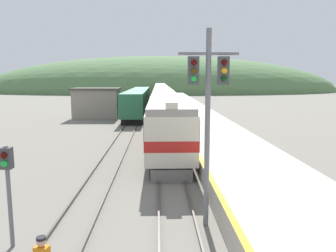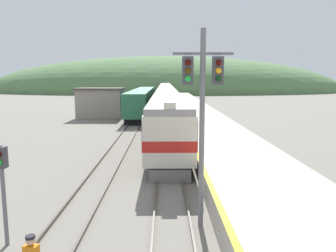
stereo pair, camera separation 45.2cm
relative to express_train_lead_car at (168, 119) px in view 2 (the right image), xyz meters
name	(u,v)px [view 2 (the right image)]	position (x,y,z in m)	size (l,w,h in m)	color
track_main	(166,103)	(0.00, 47.87, -2.14)	(1.52, 180.00, 0.16)	#4C443D
track_siding	(148,103)	(-3.98, 47.87, -2.14)	(1.52, 180.00, 0.16)	#4C443D
platform	(192,109)	(4.44, 27.87, -1.69)	(5.67, 140.00, 1.08)	#BCB5A5
distant_hills	(165,92)	(0.00, 111.61, -2.22)	(148.63, 66.89, 29.27)	#517547
station_shed	(101,103)	(-9.51, 19.71, -0.05)	(6.76, 4.76, 4.30)	gray
express_train_lead_car	(168,119)	(0.00, 0.00, 0.00)	(3.02, 21.37, 4.42)	black
carriage_second	(166,101)	(0.00, 23.12, -0.01)	(3.01, 22.64, 4.06)	black
carriage_third	(166,94)	(0.00, 46.64, -0.01)	(3.01, 22.64, 4.06)	black
carriage_fourth	(165,90)	(0.00, 70.16, -0.01)	(3.01, 22.64, 4.06)	black
siding_train	(142,101)	(-3.98, 27.24, -0.25)	(2.90, 32.35, 3.81)	black
signal_mast_main	(202,100)	(1.12, -15.51, 2.68)	(2.20, 0.42, 7.47)	slate
signal_post_siding	(2,174)	(-5.70, -16.98, 0.30)	(0.36, 0.42, 3.50)	slate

